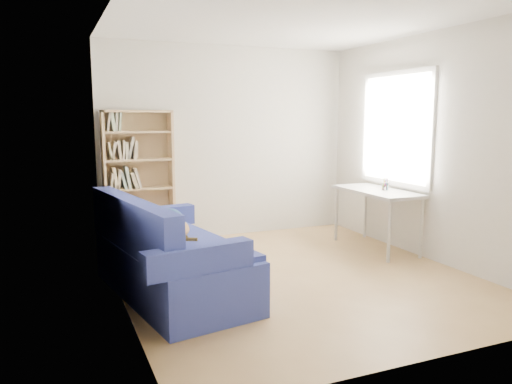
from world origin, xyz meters
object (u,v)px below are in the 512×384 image
(bookshelf, at_px, (139,184))
(desk, at_px, (377,196))
(pen_cup, at_px, (385,185))
(sofa, at_px, (168,258))

(bookshelf, distance_m, desk, 3.00)
(desk, distance_m, pen_cup, 0.17)
(bookshelf, bearing_deg, pen_cup, -25.42)
(sofa, bearing_deg, bookshelf, 77.74)
(desk, height_order, pen_cup, pen_cup)
(sofa, bearing_deg, pen_cup, 1.30)
(pen_cup, bearing_deg, bookshelf, 154.58)
(desk, xyz_separation_m, pen_cup, (0.09, -0.05, 0.13))
(bookshelf, distance_m, pen_cup, 3.09)
(sofa, xyz_separation_m, desk, (2.78, 0.62, 0.33))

